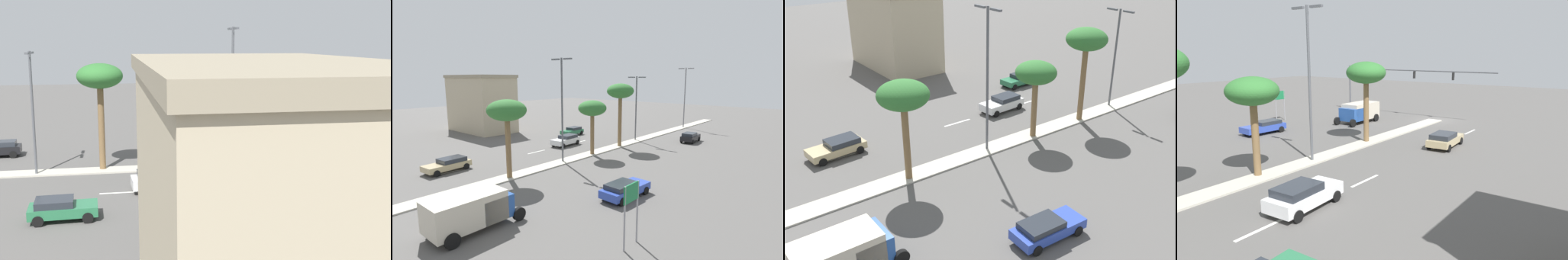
# 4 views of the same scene
# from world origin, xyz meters

# --- Properties ---
(ground_plane) EXTENTS (160.00, 160.00, 0.00)m
(ground_plane) POSITION_xyz_m (0.00, 26.19, 0.00)
(ground_plane) COLOR #565451
(median_curb) EXTENTS (1.80, 67.36, 0.12)m
(median_curb) POSITION_xyz_m (0.00, 33.68, 0.06)
(median_curb) COLOR #B7B2A3
(median_curb) RESTS_ON ground
(lane_stripe_left) EXTENTS (0.20, 2.80, 0.01)m
(lane_stripe_left) POSITION_xyz_m (-5.96, 11.35, 0.01)
(lane_stripe_left) COLOR silver
(lane_stripe_left) RESTS_ON ground
(lane_stripe_mid) EXTENTS (0.20, 2.80, 0.01)m
(lane_stripe_mid) POSITION_xyz_m (-5.96, 22.42, 0.01)
(lane_stripe_mid) COLOR silver
(lane_stripe_mid) RESTS_ON ground
(lane_stripe_far) EXTENTS (0.20, 2.80, 0.01)m
(lane_stripe_far) POSITION_xyz_m (-5.96, 30.60, 0.01)
(lane_stripe_far) COLOR silver
(lane_stripe_far) RESTS_ON ground
(directional_road_sign) EXTENTS (0.10, 1.43, 3.65)m
(directional_road_sign) POSITION_xyz_m (15.21, 11.27, 2.63)
(directional_road_sign) COLOR gray
(directional_road_sign) RESTS_ON ground
(commercial_building) EXTENTS (12.49, 6.96, 9.85)m
(commercial_building) POSITION_xyz_m (-25.58, 26.66, 4.94)
(commercial_building) COLOR tan
(commercial_building) RESTS_ON ground
(palm_tree_inboard) EXTENTS (3.58, 3.58, 7.28)m
(palm_tree_inboard) POSITION_xyz_m (0.20, 13.96, 6.24)
(palm_tree_inboard) COLOR brown
(palm_tree_inboard) RESTS_ON median_curb
(palm_tree_right) EXTENTS (3.40, 3.40, 6.56)m
(palm_tree_right) POSITION_xyz_m (0.38, 25.91, 5.58)
(palm_tree_right) COLOR brown
(palm_tree_right) RESTS_ON median_curb
(palm_tree_trailing) EXTENTS (3.61, 3.61, 8.48)m
(palm_tree_trailing) POSITION_xyz_m (0.33, 31.85, 7.36)
(palm_tree_trailing) COLOR brown
(palm_tree_trailing) RESTS_ON median_curb
(street_lamp_near) EXTENTS (2.90, 0.24, 11.31)m
(street_lamp_near) POSITION_xyz_m (-0.05, 21.26, 6.64)
(street_lamp_near) COLOR #515459
(street_lamp_near) RESTS_ON median_curb
(street_lamp_outboard) EXTENTS (2.90, 0.24, 9.46)m
(street_lamp_outboard) POSITION_xyz_m (-0.29, 36.94, 5.68)
(street_lamp_outboard) COLOR #515459
(street_lamp_outboard) RESTS_ON median_curb
(sedan_tan_trailing) EXTENTS (2.29, 4.55, 1.31)m
(sedan_tan_trailing) POSITION_xyz_m (-6.45, 11.35, 0.72)
(sedan_tan_trailing) COLOR tan
(sedan_tan_trailing) RESTS_ON ground
(sedan_green_far) EXTENTS (2.09, 4.02, 1.30)m
(sedan_green_far) POSITION_xyz_m (-10.55, 34.05, 0.71)
(sedan_green_far) COLOR #287047
(sedan_green_far) RESTS_ON ground
(sedan_blue_rear) EXTENTS (2.13, 4.56, 1.30)m
(sedan_blue_rear) POSITION_xyz_m (11.01, 17.01, 0.71)
(sedan_blue_rear) COLOR #2D47AD
(sedan_blue_rear) RESTS_ON ground
(sedan_white_left) EXTENTS (2.21, 4.45, 1.43)m
(sedan_white_left) POSITION_xyz_m (-5.87, 27.74, 0.77)
(sedan_white_left) COLOR silver
(sedan_white_left) RESTS_ON ground
(box_truck) EXTENTS (2.58, 5.73, 2.34)m
(box_truck) POSITION_xyz_m (6.76, 6.66, 1.31)
(box_truck) COLOR #234C99
(box_truck) RESTS_ON ground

